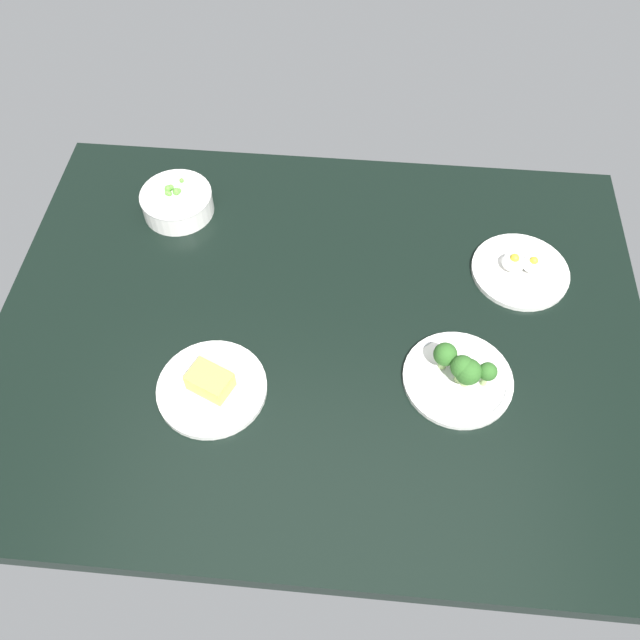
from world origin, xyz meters
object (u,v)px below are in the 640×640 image
plate_cheese (212,387)px  plate_eggs (521,269)px  plate_broccoli (460,374)px  bowl_peas (177,201)px

plate_cheese → plate_eggs: 65.13cm
plate_cheese → plate_broccoli: bearing=-172.3°
plate_eggs → bowl_peas: 72.69cm
plate_cheese → plate_broccoli: (-43.52, -5.88, 0.99)cm
plate_broccoli → plate_cheese: bearing=7.7°
plate_cheese → bowl_peas: 45.54cm
plate_broccoli → plate_eggs: (-13.15, -26.23, -1.24)cm
plate_eggs → bowl_peas: bearing=-8.5°
plate_broccoli → plate_eggs: size_ratio=1.02×
bowl_peas → plate_cheese: bearing=109.5°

